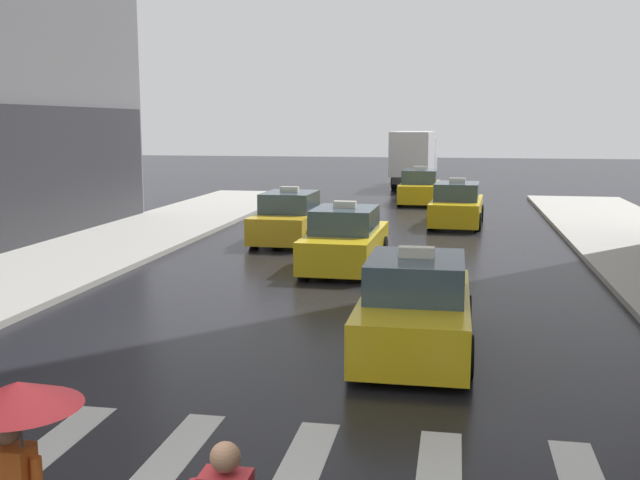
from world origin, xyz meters
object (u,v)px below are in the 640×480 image
(box_truck, at_px, (414,157))
(taxi_lead, at_px, (416,308))
(taxi_second, at_px, (345,241))
(taxi_fifth, at_px, (420,188))
(taxi_fourth, at_px, (457,206))
(taxi_third, at_px, (290,219))
(pedestrian_with_umbrella, at_px, (16,435))

(box_truck, bearing_deg, taxi_lead, -86.65)
(taxi_second, bearing_deg, taxi_lead, -72.20)
(taxi_lead, distance_m, taxi_fifth, 23.82)
(box_truck, bearing_deg, taxi_fourth, -81.12)
(taxi_second, distance_m, box_truck, 25.44)
(taxi_fourth, distance_m, box_truck, 16.61)
(taxi_fourth, bearing_deg, taxi_fifth, 103.12)
(taxi_third, bearing_deg, box_truck, 82.41)
(box_truck, bearing_deg, taxi_second, -90.85)
(taxi_fifth, xyz_separation_m, box_truck, (-0.77, 8.72, 1.13))
(taxi_lead, distance_m, box_truck, 32.59)
(taxi_fourth, bearing_deg, pedestrian_with_umbrella, -97.84)
(taxi_fourth, relative_size, pedestrian_with_umbrella, 2.39)
(box_truck, bearing_deg, taxi_third, -97.59)
(taxi_fifth, bearing_deg, taxi_third, -106.06)
(taxi_lead, bearing_deg, box_truck, 93.35)
(taxi_lead, height_order, taxi_third, same)
(taxi_second, relative_size, taxi_third, 1.00)
(taxi_second, bearing_deg, taxi_third, 120.48)
(taxi_fourth, bearing_deg, taxi_second, -107.99)
(taxi_third, xyz_separation_m, box_truck, (2.83, 21.24, 1.13))
(taxi_lead, distance_m, pedestrian_with_umbrella, 8.13)
(taxi_lead, xyz_separation_m, taxi_fifth, (-1.13, 23.79, 0.00))
(taxi_second, bearing_deg, taxi_fourth, 72.01)
(taxi_lead, bearing_deg, taxi_fourth, 87.67)
(taxi_second, distance_m, pedestrian_with_umbrella, 14.78)
(taxi_second, xyz_separation_m, pedestrian_with_umbrella, (-0.34, -14.76, 0.79))
(taxi_fifth, xyz_separation_m, pedestrian_with_umbrella, (-1.49, -31.45, 0.79))
(taxi_fourth, relative_size, box_truck, 0.61)
(taxi_lead, bearing_deg, taxi_fifth, 92.71)
(taxi_lead, bearing_deg, taxi_third, 112.79)
(taxi_lead, relative_size, taxi_second, 0.99)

